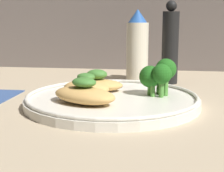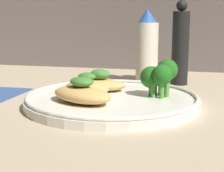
{
  "view_description": "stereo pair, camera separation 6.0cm",
  "coord_description": "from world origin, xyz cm",
  "views": [
    {
      "loc": [
        8.55,
        -58.12,
        14.86
      ],
      "look_at": [
        0.0,
        0.0,
        3.4
      ],
      "focal_mm": 55.0,
      "sensor_mm": 36.0,
      "label": 1
    },
    {
      "loc": [
        14.41,
        -56.95,
        14.86
      ],
      "look_at": [
        0.0,
        0.0,
        3.4
      ],
      "focal_mm": 55.0,
      "sensor_mm": 36.0,
      "label": 2
    }
  ],
  "objects": [
    {
      "name": "ground_plane",
      "position": [
        0.0,
        0.0,
        -0.5
      ],
      "size": [
        180.0,
        180.0,
        1.0
      ],
      "primitive_type": "cube",
      "color": "tan"
    },
    {
      "name": "plate",
      "position": [
        0.0,
        0.0,
        0.99
      ],
      "size": [
        30.62,
        30.62,
        2.0
      ],
      "color": "silver",
      "rests_on": "ground_plane"
    },
    {
      "name": "grilled_meat_front",
      "position": [
        -3.8,
        -5.05,
        2.97
      ],
      "size": [
        12.97,
        10.61,
        4.28
      ],
      "color": "tan",
      "rests_on": "plate"
    },
    {
      "name": "grilled_meat_middle",
      "position": [
        -4.75,
        0.56,
        2.92
      ],
      "size": [
        10.41,
        9.0,
        4.11
      ],
      "color": "tan",
      "rests_on": "plate"
    },
    {
      "name": "grilled_meat_back",
      "position": [
        -3.65,
        5.09,
        2.84
      ],
      "size": [
        10.09,
        5.88,
        4.13
      ],
      "color": "tan",
      "rests_on": "plate"
    },
    {
      "name": "broccoli_bunch",
      "position": [
        7.87,
        2.48,
        5.2
      ],
      "size": [
        6.57,
        5.86,
        6.67
      ],
      "color": "#4C8E38",
      "rests_on": "plate"
    },
    {
      "name": "sauce_bottle",
      "position": [
        2.68,
        22.8,
        8.23
      ],
      "size": [
        5.16,
        5.16,
        17.2
      ],
      "color": "beige",
      "rests_on": "ground_plane"
    },
    {
      "name": "pepper_grinder",
      "position": [
        10.29,
        22.8,
        8.88
      ],
      "size": [
        3.84,
        3.84,
        19.11
      ],
      "color": "black",
      "rests_on": "ground_plane"
    }
  ]
}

